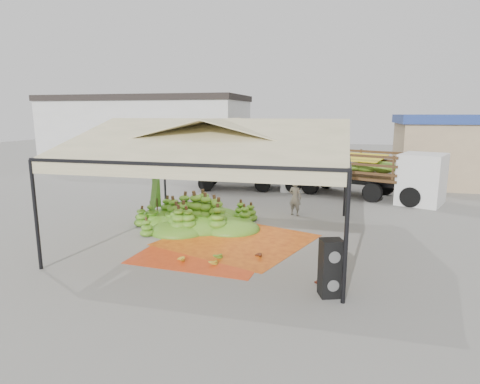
% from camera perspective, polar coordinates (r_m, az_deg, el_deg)
% --- Properties ---
extents(ground, '(90.00, 90.00, 0.00)m').
position_cam_1_polar(ground, '(13.87, -2.36, -6.40)').
color(ground, slate).
rests_on(ground, ground).
extents(canopy_tent, '(8.10, 8.10, 4.00)m').
position_cam_1_polar(canopy_tent, '(13.25, -2.48, 7.33)').
color(canopy_tent, black).
rests_on(canopy_tent, ground).
extents(building_white, '(14.30, 6.30, 5.40)m').
position_cam_1_polar(building_white, '(30.07, -13.12, 8.06)').
color(building_white, silver).
rests_on(building_white, ground).
extents(building_tan, '(6.30, 5.30, 4.10)m').
position_cam_1_polar(building_tan, '(26.46, 27.97, 5.29)').
color(building_tan, tan).
rests_on(building_tan, ground).
extents(tarp_left, '(5.42, 5.30, 0.01)m').
position_cam_1_polar(tarp_left, '(13.53, -0.33, -6.82)').
color(tarp_left, orange).
rests_on(tarp_left, ground).
extents(tarp_right, '(4.06, 4.24, 0.01)m').
position_cam_1_polar(tarp_right, '(12.75, -4.33, -7.99)').
color(tarp_right, '#E34515').
rests_on(tarp_right, ground).
extents(banana_heap, '(5.78, 4.94, 1.14)m').
position_cam_1_polar(banana_heap, '(15.18, -6.09, -2.67)').
color(banana_heap, '#4A841B').
rests_on(banana_heap, ground).
extents(hand_yellow_a, '(0.54, 0.50, 0.20)m').
position_cam_1_polar(hand_yellow_a, '(11.47, -4.01, -9.71)').
color(hand_yellow_a, gold).
rests_on(hand_yellow_a, ground).
extents(hand_yellow_b, '(0.61, 0.59, 0.22)m').
position_cam_1_polar(hand_yellow_b, '(11.70, -8.78, -9.35)').
color(hand_yellow_b, gold).
rests_on(hand_yellow_b, ground).
extents(hand_red_a, '(0.41, 0.36, 0.17)m').
position_cam_1_polar(hand_red_a, '(10.40, 10.61, -12.24)').
color(hand_red_a, '#541713').
rests_on(hand_red_a, ground).
extents(hand_red_b, '(0.53, 0.51, 0.18)m').
position_cam_1_polar(hand_red_b, '(11.94, 2.37, -8.88)').
color(hand_red_b, '#582614').
rests_on(hand_red_b, ground).
extents(hand_green, '(0.59, 0.54, 0.22)m').
position_cam_1_polar(hand_green, '(11.93, -3.38, -8.82)').
color(hand_green, '#447819').
rests_on(hand_green, ground).
extents(hanging_bunches, '(3.24, 0.24, 0.20)m').
position_cam_1_polar(hanging_bunches, '(13.53, 7.70, 4.43)').
color(hanging_bunches, '#507F1A').
rests_on(hanging_bunches, ground).
extents(speaker_stack, '(0.61, 0.57, 1.36)m').
position_cam_1_polar(speaker_stack, '(9.61, 12.78, -10.49)').
color(speaker_stack, black).
rests_on(speaker_stack, ground).
extents(banana_leaves, '(0.96, 1.36, 3.70)m').
position_cam_1_polar(banana_leaves, '(16.02, -12.36, -4.24)').
color(banana_leaves, '#336B1C').
rests_on(banana_leaves, ground).
extents(vendor, '(0.63, 0.51, 1.48)m').
position_cam_1_polar(vendor, '(16.72, 7.85, -0.83)').
color(vendor, gray).
rests_on(vendor, ground).
extents(truck_left, '(6.71, 3.25, 2.21)m').
position_cam_1_polar(truck_left, '(22.39, 2.65, 3.91)').
color(truck_left, '#4F331A').
rests_on(truck_left, ground).
extents(truck_right, '(7.21, 4.68, 2.35)m').
position_cam_1_polar(truck_right, '(21.02, 18.59, 3.09)').
color(truck_right, '#4D2C19').
rests_on(truck_right, ground).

